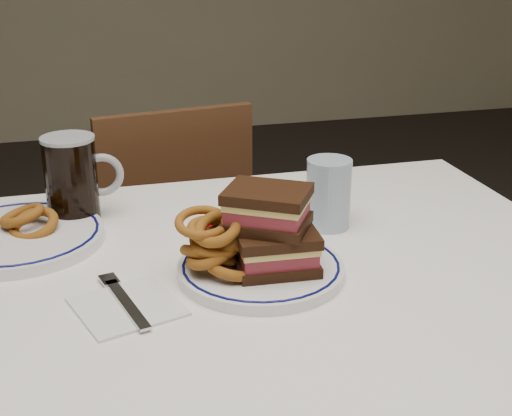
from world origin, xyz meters
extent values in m
cube|color=white|center=(0.00, 0.00, 0.73)|extent=(1.26, 0.86, 0.03)
cylinder|color=#3F2414|center=(0.54, 0.34, 0.35)|extent=(0.06, 0.06, 0.71)
cube|color=white|center=(0.00, 0.43, 0.65)|extent=(1.26, 0.01, 0.17)
cube|color=#3F2414|center=(0.06, 0.88, 0.39)|extent=(0.43, 0.43, 0.04)
cylinder|color=#3F2414|center=(0.20, 1.06, 0.19)|extent=(0.03, 0.03, 0.37)
cylinder|color=#3F2414|center=(0.25, 0.74, 0.19)|extent=(0.03, 0.03, 0.37)
cylinder|color=#3F2414|center=(-0.12, 1.01, 0.19)|extent=(0.03, 0.03, 0.37)
cylinder|color=#3F2414|center=(-0.07, 0.69, 0.19)|extent=(0.03, 0.03, 0.37)
cube|color=#3F2414|center=(0.09, 0.71, 0.62)|extent=(0.38, 0.08, 0.42)
cylinder|color=white|center=(0.11, 0.00, 0.76)|extent=(0.24, 0.24, 0.02)
torus|color=#0A0D4F|center=(0.11, 0.00, 0.77)|extent=(0.23, 0.23, 0.00)
cube|color=black|center=(0.12, -0.02, 0.77)|extent=(0.12, 0.10, 0.02)
cube|color=#922A40|center=(0.12, -0.02, 0.79)|extent=(0.11, 0.09, 0.02)
cube|color=#E5CD66|center=(0.12, -0.02, 0.81)|extent=(0.11, 0.09, 0.01)
cube|color=black|center=(0.12, -0.02, 0.82)|extent=(0.12, 0.10, 0.02)
cube|color=black|center=(0.11, 0.00, 0.83)|extent=(0.14, 0.14, 0.02)
cube|color=#922A40|center=(0.11, 0.00, 0.85)|extent=(0.13, 0.13, 0.02)
cube|color=#E5CD66|center=(0.11, 0.00, 0.86)|extent=(0.14, 0.13, 0.01)
cube|color=black|center=(0.11, 0.00, 0.88)|extent=(0.14, 0.14, 0.02)
torus|color=brown|center=(0.06, -0.02, 0.78)|extent=(0.08, 0.08, 0.04)
torus|color=brown|center=(0.03, 0.01, 0.79)|extent=(0.09, 0.08, 0.07)
torus|color=brown|center=(0.03, -0.01, 0.79)|extent=(0.07, 0.07, 0.04)
torus|color=brown|center=(0.04, 0.00, 0.80)|extent=(0.07, 0.07, 0.03)
torus|color=brown|center=(0.06, 0.01, 0.81)|extent=(0.08, 0.08, 0.02)
torus|color=brown|center=(0.05, 0.01, 0.82)|extent=(0.09, 0.08, 0.07)
torus|color=brown|center=(0.04, 0.01, 0.82)|extent=(0.08, 0.07, 0.04)
torus|color=brown|center=(0.04, -0.01, 0.83)|extent=(0.08, 0.07, 0.06)
torus|color=brown|center=(0.02, 0.01, 0.84)|extent=(0.08, 0.08, 0.03)
cylinder|color=silver|center=(0.06, 0.07, 0.78)|extent=(0.06, 0.06, 0.04)
cylinder|color=#8A020C|center=(0.06, 0.07, 0.80)|extent=(0.05, 0.05, 0.01)
cylinder|color=black|center=(-0.15, 0.28, 0.82)|extent=(0.09, 0.09, 0.15)
cylinder|color=#999EA7|center=(-0.15, 0.28, 0.90)|extent=(0.09, 0.09, 0.01)
torus|color=#999EA7|center=(-0.10, 0.28, 0.83)|extent=(0.08, 0.02, 0.08)
cylinder|color=#97ADC3|center=(0.26, 0.14, 0.81)|extent=(0.07, 0.07, 0.12)
cylinder|color=white|center=(-0.24, 0.21, 0.76)|extent=(0.27, 0.27, 0.02)
torus|color=#0A0D4F|center=(-0.24, 0.21, 0.77)|extent=(0.26, 0.26, 0.01)
torus|color=brown|center=(-0.21, 0.21, 0.78)|extent=(0.09, 0.08, 0.06)
torus|color=brown|center=(-0.23, 0.23, 0.79)|extent=(0.08, 0.08, 0.04)
cube|color=silver|center=(-0.09, -0.05, 0.75)|extent=(0.16, 0.16, 0.00)
cube|color=#B8B8BD|center=(-0.09, -0.05, 0.76)|extent=(0.05, 0.15, 0.00)
cube|color=#B8B8BD|center=(-0.11, 0.03, 0.76)|extent=(0.03, 0.04, 0.00)
camera|label=1|loc=(-0.14, -0.90, 1.22)|focal=50.00mm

